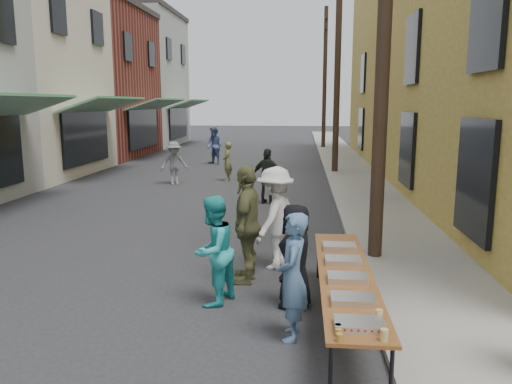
% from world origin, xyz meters
% --- Properties ---
extents(ground, '(120.00, 120.00, 0.00)m').
position_xyz_m(ground, '(0.00, 0.00, 0.00)').
color(ground, '#28282B').
rests_on(ground, ground).
extents(sidewalk, '(2.20, 60.00, 0.10)m').
position_xyz_m(sidewalk, '(5.00, 15.00, 0.05)').
color(sidewalk, gray).
rests_on(sidewalk, ground).
extents(storefront_row, '(8.00, 37.00, 9.00)m').
position_xyz_m(storefront_row, '(-10.00, 14.96, 4.12)').
color(storefront_row, maroon).
rests_on(storefront_row, ground).
extents(utility_pole_near, '(0.26, 0.26, 9.00)m').
position_xyz_m(utility_pole_near, '(4.30, 3.00, 4.50)').
color(utility_pole_near, '#2D2116').
rests_on(utility_pole_near, ground).
extents(utility_pole_mid, '(0.26, 0.26, 9.00)m').
position_xyz_m(utility_pole_mid, '(4.30, 15.00, 4.50)').
color(utility_pole_mid, '#2D2116').
rests_on(utility_pole_mid, ground).
extents(utility_pole_far, '(0.26, 0.26, 9.00)m').
position_xyz_m(utility_pole_far, '(4.30, 27.00, 4.50)').
color(utility_pole_far, '#2D2116').
rests_on(utility_pole_far, ground).
extents(serving_table, '(0.70, 4.00, 0.75)m').
position_xyz_m(serving_table, '(3.48, 0.05, 0.71)').
color(serving_table, brown).
rests_on(serving_table, ground).
extents(catering_tray_sausage, '(0.50, 0.33, 0.08)m').
position_xyz_m(catering_tray_sausage, '(3.48, -1.60, 0.79)').
color(catering_tray_sausage, maroon).
rests_on(catering_tray_sausage, serving_table).
extents(catering_tray_foil_b, '(0.50, 0.33, 0.08)m').
position_xyz_m(catering_tray_foil_b, '(3.48, -0.95, 0.79)').
color(catering_tray_foil_b, '#B2B2B7').
rests_on(catering_tray_foil_b, serving_table).
extents(catering_tray_buns, '(0.50, 0.33, 0.08)m').
position_xyz_m(catering_tray_buns, '(3.48, -0.25, 0.79)').
color(catering_tray_buns, tan).
rests_on(catering_tray_buns, serving_table).
extents(catering_tray_foil_d, '(0.50, 0.33, 0.08)m').
position_xyz_m(catering_tray_foil_d, '(3.48, 0.45, 0.79)').
color(catering_tray_foil_d, '#B2B2B7').
rests_on(catering_tray_foil_d, serving_table).
extents(catering_tray_buns_end, '(0.50, 0.33, 0.08)m').
position_xyz_m(catering_tray_buns_end, '(3.48, 1.15, 0.79)').
color(catering_tray_buns_end, tan).
rests_on(catering_tray_buns_end, serving_table).
extents(condiment_jar_a, '(0.07, 0.07, 0.08)m').
position_xyz_m(condiment_jar_a, '(3.26, -1.90, 0.79)').
color(condiment_jar_a, '#A57F26').
rests_on(condiment_jar_a, serving_table).
extents(condiment_jar_b, '(0.07, 0.07, 0.08)m').
position_xyz_m(condiment_jar_b, '(3.26, -1.80, 0.79)').
color(condiment_jar_b, '#A57F26').
rests_on(condiment_jar_b, serving_table).
extents(condiment_jar_c, '(0.07, 0.07, 0.08)m').
position_xyz_m(condiment_jar_c, '(3.26, -1.70, 0.79)').
color(condiment_jar_c, '#A57F26').
rests_on(condiment_jar_c, serving_table).
extents(cup_stack, '(0.08, 0.08, 0.12)m').
position_xyz_m(cup_stack, '(3.68, -1.85, 0.81)').
color(cup_stack, tan).
rests_on(cup_stack, serving_table).
extents(guest_front_a, '(0.68, 0.86, 1.54)m').
position_xyz_m(guest_front_a, '(2.82, 0.66, 0.77)').
color(guest_front_a, black).
rests_on(guest_front_a, ground).
extents(guest_front_b, '(0.41, 0.61, 1.64)m').
position_xyz_m(guest_front_b, '(2.79, -0.35, 0.82)').
color(guest_front_b, '#4A6C90').
rests_on(guest_front_b, ground).
extents(guest_front_c, '(0.88, 0.97, 1.64)m').
position_xyz_m(guest_front_c, '(1.60, 0.67, 0.82)').
color(guest_front_c, '#2BB5B3').
rests_on(guest_front_c, ground).
extents(guest_front_d, '(1.10, 1.37, 1.85)m').
position_xyz_m(guest_front_d, '(2.43, 2.41, 0.93)').
color(guest_front_d, white).
rests_on(guest_front_d, ground).
extents(guest_front_e, '(0.59, 1.20, 1.97)m').
position_xyz_m(guest_front_e, '(2.00, 1.66, 0.99)').
color(guest_front_e, brown).
rests_on(guest_front_e, ground).
extents(passerby_left, '(1.17, 0.95, 1.57)m').
position_xyz_m(passerby_left, '(-1.78, 11.56, 0.79)').
color(passerby_left, slate).
rests_on(passerby_left, ground).
extents(passerby_mid, '(1.04, 0.64, 1.65)m').
position_xyz_m(passerby_mid, '(1.89, 8.26, 0.82)').
color(passerby_mid, black).
rests_on(passerby_mid, ground).
extents(passerby_right, '(0.37, 0.56, 1.49)m').
position_xyz_m(passerby_right, '(0.05, 12.56, 0.75)').
color(passerby_right, olive).
rests_on(passerby_right, ground).
extents(passerby_far, '(1.12, 1.08, 1.83)m').
position_xyz_m(passerby_far, '(-1.36, 17.73, 0.91)').
color(passerby_far, '#4D5F96').
rests_on(passerby_far, ground).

